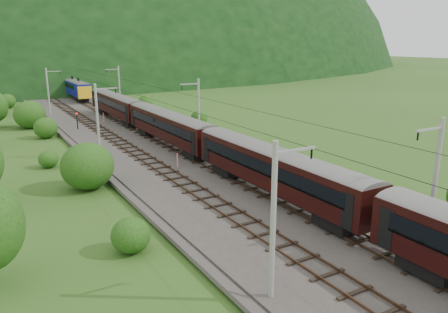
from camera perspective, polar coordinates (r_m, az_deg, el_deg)
ground at (r=26.97m, az=17.12°, el=-13.94°), size 600.00×600.00×0.00m
railbed at (r=33.68m, az=4.55°, el=-7.05°), size 14.00×220.00×0.30m
track_left at (r=32.37m, az=1.04°, el=-7.52°), size 2.40×220.00×0.27m
track_right at (r=34.94m, az=7.81°, el=-5.93°), size 2.40×220.00×0.27m
catenary_left at (r=49.68m, az=-16.12°, el=4.79°), size 2.54×192.28×8.00m
catenary_right at (r=53.94m, az=-3.40°, el=6.10°), size 2.54×192.28×8.00m
overhead_wires at (r=31.75m, az=4.81°, el=4.66°), size 4.83×198.00×0.03m
mountain_main at (r=276.41m, az=-27.08°, el=10.66°), size 504.00×360.00×244.00m
train at (r=34.70m, az=7.07°, el=-0.93°), size 2.77×154.05×4.81m
hazard_post_near at (r=44.32m, az=-6.10°, el=-0.49°), size 0.15×0.15×1.45m
hazard_post_far at (r=72.09m, az=-15.46°, el=5.00°), size 0.15×0.15×1.40m
signal at (r=66.77m, az=-18.64°, el=4.60°), size 0.26×0.26×2.37m
vegetation_left at (r=36.07m, az=-23.45°, el=-2.73°), size 13.83×145.82×6.46m
vegetation_right at (r=48.33m, az=8.33°, el=0.89°), size 5.93×102.83×2.59m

